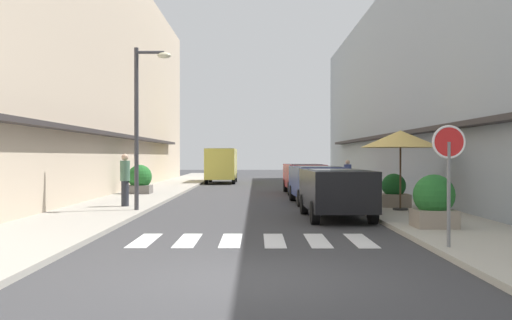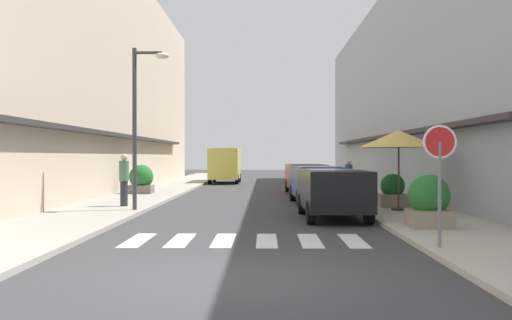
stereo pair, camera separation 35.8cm
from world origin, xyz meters
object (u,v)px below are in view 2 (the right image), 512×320
Objects in this scene: parked_car_mid at (316,180)px; pedestrian_walking_far at (124,178)px; parked_car_far at (306,175)px; delivery_van at (225,163)px; planter_midblock at (393,192)px; planter_corner at (429,202)px; cafe_umbrella at (399,139)px; parked_car_near at (333,188)px; pedestrian_walking_near at (349,176)px; street_lamp at (140,111)px; planter_far at (141,180)px; round_street_sign at (440,154)px.

parked_car_mid is 2.50× the size of pedestrian_walking_far.
parked_car_far is 2.41× the size of pedestrian_walking_far.
delivery_van is 21.48m from planter_midblock.
planter_corner is 0.71× the size of pedestrian_walking_far.
pedestrian_walking_far is (-9.21, 1.43, -1.32)m from cafe_umbrella.
parked_car_near is 2.75× the size of pedestrian_walking_near.
parked_car_near is 0.82× the size of street_lamp.
parked_car_far is 14.91m from planter_corner.
delivery_van is at bearing 105.08° from parked_car_mid.
parked_car_far is 12.05m from street_lamp.
parked_car_near is 3.22× the size of planter_far.
pedestrian_walking_near is at bearing 91.01° from planter_corner.
pedestrian_walking_far is (-6.92, -2.58, 0.16)m from parked_car_mid.
pedestrian_walking_far is (-6.92, -8.73, 0.17)m from parked_car_far.
pedestrian_walking_near is (-0.61, 6.38, 0.31)m from planter_midblock.
planter_far is at bearing 77.06° from pedestrian_walking_far.
parked_car_mid is at bearing -74.92° from delivery_van.
parked_car_far is 3.86× the size of planter_midblock.
planter_midblock is at bearing 50.62° from parked_car_near.
planter_corner reaches higher than planter_midblock.
parked_car_mid is at bearing 90.00° from parked_car_near.
planter_far is (-9.76, 12.99, 0.02)m from planter_corner.
delivery_van is 22.71m from cafe_umbrella.
delivery_van is at bearing 101.66° from round_street_sign.
pedestrian_walking_far is (-8.91, 6.05, 0.34)m from planter_corner.
planter_corner is 16.25m from planter_far.
pedestrian_walking_far is at bearing 121.86° from street_lamp.
cafe_umbrella is at bearing 34.68° from parked_car_near.
round_street_sign is 1.28× the size of pedestrian_walking_far.
pedestrian_walking_far reaches higher than parked_car_mid.
planter_far is (-7.76, 9.97, -0.16)m from parked_car_near.
pedestrian_walking_near is (1.78, 9.29, 0.01)m from parked_car_near.
planter_far is (-7.76, -1.79, -0.16)m from parked_car_far.
cafe_umbrella is 1.64× the size of pedestrian_walking_near.
planter_midblock is at bearing 83.35° from round_street_sign.
street_lamp reaches higher than parked_car_mid.
cafe_umbrella reaches higher than parked_car_near.
street_lamp is 8.39m from cafe_umbrella.
parked_car_near is 1.68× the size of cafe_umbrella.
planter_corner is at bearing -56.58° from parked_car_near.
planter_far is 0.86× the size of pedestrian_walking_near.
delivery_van reaches higher than planter_corner.
parked_car_mid reaches higher than planter_corner.
cafe_umbrella reaches higher than pedestrian_walking_far.
parked_car_far is 18.03m from round_street_sign.
pedestrian_walking_near is (1.78, 3.69, 0.01)m from parked_car_mid.
planter_midblock is 12.36m from planter_far.
pedestrian_walking_near is (0.45, 15.49, -0.97)m from round_street_sign.
parked_car_far is at bearing 94.23° from round_street_sign.
parked_car_near is 3.33× the size of planter_corner.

